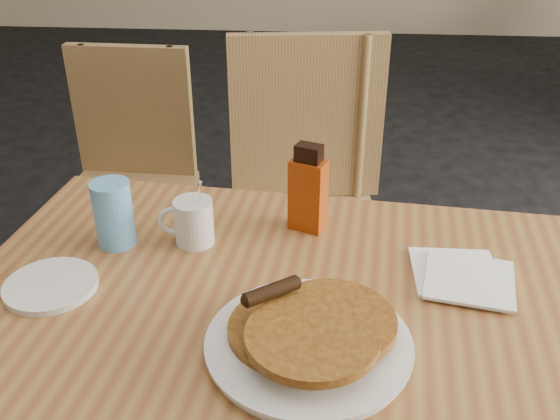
% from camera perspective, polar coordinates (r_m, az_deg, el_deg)
% --- Properties ---
extents(main_table, '(1.28, 0.93, 0.75)m').
position_cam_1_polar(main_table, '(1.09, 1.03, -10.20)').
color(main_table, olive).
rests_on(main_table, floor).
extents(chair_main_far, '(0.50, 0.50, 0.99)m').
position_cam_1_polar(chair_main_far, '(1.80, 2.22, 2.60)').
color(chair_main_far, '#A5794D').
rests_on(chair_main_far, floor).
extents(chair_wall_extra, '(0.41, 0.42, 0.89)m').
position_cam_1_polar(chair_wall_extra, '(2.13, -13.59, 4.36)').
color(chair_wall_extra, '#A5794D').
rests_on(chair_wall_extra, floor).
extents(pancake_plate, '(0.32, 0.32, 0.09)m').
position_cam_1_polar(pancake_plate, '(0.96, 2.71, -11.51)').
color(pancake_plate, silver).
rests_on(pancake_plate, main_table).
extents(coffee_mug, '(0.11, 0.08, 0.14)m').
position_cam_1_polar(coffee_mug, '(1.21, -8.00, -1.00)').
color(coffee_mug, silver).
rests_on(coffee_mug, main_table).
extents(syrup_bottle, '(0.08, 0.07, 0.18)m').
position_cam_1_polar(syrup_bottle, '(1.23, 2.58, 1.77)').
color(syrup_bottle, maroon).
rests_on(syrup_bottle, main_table).
extents(napkin_stack, '(0.19, 0.19, 0.01)m').
position_cam_1_polar(napkin_stack, '(1.16, 16.33, -5.81)').
color(napkin_stack, white).
rests_on(napkin_stack, main_table).
extents(blue_tumbler, '(0.10, 0.10, 0.13)m').
position_cam_1_polar(blue_tumbler, '(1.23, -14.98, -0.33)').
color(blue_tumbler, '#61A7E4').
rests_on(blue_tumbler, main_table).
extents(side_saucer, '(0.17, 0.17, 0.01)m').
position_cam_1_polar(side_saucer, '(1.16, -20.22, -6.48)').
color(side_saucer, silver).
rests_on(side_saucer, main_table).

